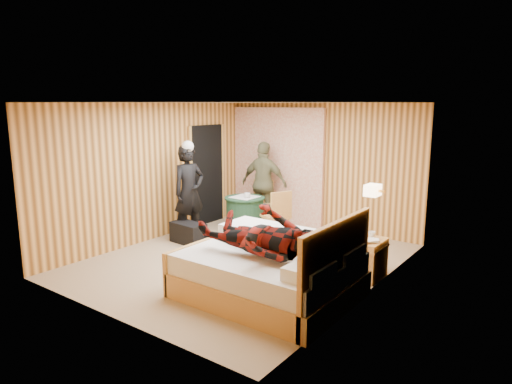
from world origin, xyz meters
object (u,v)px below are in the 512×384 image
Objects in this scene: round_table at (245,214)px; man_on_bed at (263,225)px; chair_near at (278,212)px; bed at (271,271)px; duffel_bag at (188,233)px; wall_lamp at (373,190)px; woman_standing at (189,192)px; chair_far at (262,199)px; nightstand at (367,258)px; man_at_table at (264,184)px.

man_on_bed is at bearing -48.25° from round_table.
chair_near is 0.53× the size of man_on_bed.
duffel_bag is at bearing 158.15° from bed.
wall_lamp is 2.31m from chair_near.
woman_standing reaches higher than chair_near.
round_table is 1.20× the size of duffel_bag.
woman_standing is (-2.72, 1.26, 0.54)m from bed.
chair_far is at bearing 92.62° from round_table.
wall_lamp reaches higher than chair_near.
chair_near reaches higher than chair_far.
round_table is at bearing 77.67° from duffel_bag.
duffel_bag is 0.37× the size of man_on_bed.
bed is 2.28× the size of chair_near.
bed is at bearing -119.62° from nightstand.
chair_near is (0.90, -0.17, 0.20)m from round_table.
duffel_bag is (-3.27, -0.33, -0.11)m from nightstand.
nightstand is at bearing 10.10° from duffel_bag.
nightstand is at bearing 65.04° from man_on_bed.
woman_standing is 1.01× the size of man_at_table.
chair_near is at bearing -10.96° from round_table.
woman_standing reaches higher than man_at_table.
man_at_table is at bearing 28.36° from chair_far.
man_on_bed reaches higher than man_at_table.
man_on_bed reaches higher than bed.
man_on_bed reaches higher than woman_standing.
man_on_bed reaches higher than wall_lamp.
round_table is at bearing 131.75° from man_on_bed.
bed is 3.30× the size of duffel_bag.
nightstand is 2.15m from chair_near.
nightstand is 3.31m from chair_far.
wall_lamp is 3.44m from chair_far.
wall_lamp is 0.28× the size of chair_far.
nightstand is at bearing 150.01° from wall_lamp.
chair_near is at bearing 129.79° from man_at_table.
wall_lamp is at bearing -47.49° from chair_far.
wall_lamp is 0.15× the size of woman_standing.
woman_standing reaches higher than duffel_bag.
nightstand is at bearing 144.83° from man_at_table.
man_at_table is at bearing 125.13° from man_on_bed.
man_on_bed is (2.18, -3.10, 0.15)m from man_at_table.
chair_far is 1.22m from chair_near.
wall_lamp is at bearing 95.47° from chair_near.
round_table is 1.27m from duffel_bag.
wall_lamp reaches higher than chair_far.
duffel_bag is at bearing -106.66° from round_table.
round_table reaches higher than duffel_bag.
duffel_bag is at bearing 71.61° from man_at_table.
nightstand is 3.29m from duffel_bag.
duffel_bag is at bearing -128.28° from woman_standing.
nightstand is 0.33× the size of man_on_bed.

